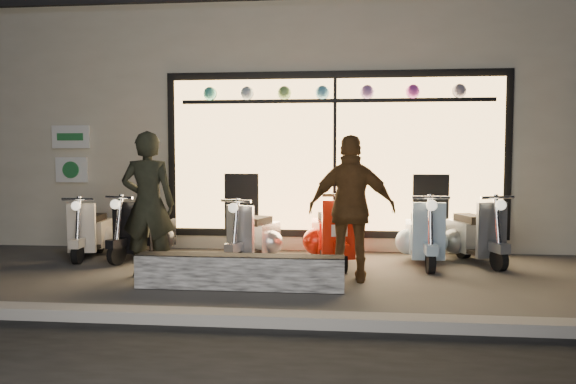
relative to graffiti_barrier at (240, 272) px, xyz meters
name	(u,v)px	position (x,y,z in m)	size (l,w,h in m)	color
ground	(268,277)	(0.24, 0.65, -0.20)	(40.00, 40.00, 0.00)	#383533
kerb	(238,318)	(0.24, -1.35, -0.14)	(40.00, 0.25, 0.12)	slate
shop_building	(301,128)	(0.25, 5.63, 1.90)	(10.20, 6.23, 4.20)	beige
graffiti_barrier	(240,272)	(0.00, 0.00, 0.00)	(2.43, 0.28, 0.40)	black
scooter_silver	(256,236)	(-0.08, 1.70, 0.16)	(0.67, 1.27, 0.91)	black
scooter_red	(331,235)	(1.02, 1.65, 0.20)	(0.65, 1.42, 1.01)	black
scooter_black	(147,233)	(-1.77, 1.82, 0.18)	(0.69, 1.30, 0.93)	black
scooter_cream	(93,232)	(-2.65, 1.84, 0.16)	(0.48, 1.27, 0.90)	black
scooter_blue	(423,236)	(2.33, 1.77, 0.19)	(0.44, 1.35, 0.97)	black
scooter_grey	(472,235)	(3.06, 1.98, 0.19)	(0.70, 1.35, 0.96)	black
man	(148,204)	(-1.30, 0.58, 0.73)	(0.68, 0.45, 1.86)	black
woman	(352,209)	(1.30, 0.52, 0.70)	(1.06, 0.44, 1.81)	brown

